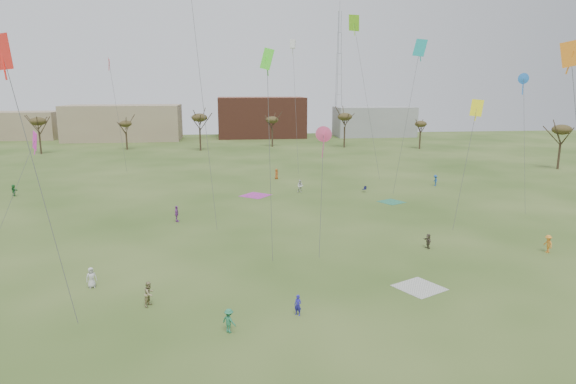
{
  "coord_description": "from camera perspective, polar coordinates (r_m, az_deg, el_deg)",
  "views": [
    {
      "loc": [
        -5.56,
        -33.25,
        15.21
      ],
      "look_at": [
        0.0,
        12.0,
        5.5
      ],
      "focal_mm": 30.97,
      "sensor_mm": 36.0,
      "label": 1
    }
  ],
  "objects": [
    {
      "name": "kites_aloft",
      "position": [
        64.2,
        0.55,
        16.04
      ],
      "size": [
        57.55,
        56.15,
        25.23
      ],
      "color": "red",
      "rests_on": "ground"
    },
    {
      "name": "blanket_olive",
      "position": [
        68.13,
        11.8,
        -1.13
      ],
      "size": [
        3.86,
        3.86,
        0.03
      ],
      "primitive_type": "cube",
      "rotation": [
        0.0,
        0.0,
        0.51
      ],
      "color": "#2D7D5B",
      "rests_on": "ground"
    },
    {
      "name": "tree_line",
      "position": [
        112.7,
        -5.66,
        7.83
      ],
      "size": [
        117.44,
        49.32,
        8.91
      ],
      "color": "#3A2B1E",
      "rests_on": "ground"
    },
    {
      "name": "camp_chair_right",
      "position": [
        73.79,
        8.73,
        0.19
      ],
      "size": [
        0.72,
        0.7,
        0.87
      ],
      "rotation": [
        0.0,
        0.0,
        5.21
      ],
      "color": "#141538",
      "rests_on": "ground"
    },
    {
      "name": "spectator_fore_b",
      "position": [
        37.04,
        -15.64,
        -11.18
      ],
      "size": [
        0.99,
        1.08,
        1.8
      ],
      "primitive_type": "imported",
      "rotation": [
        0.0,
        0.0,
        1.13
      ],
      "color": "tan",
      "rests_on": "ground"
    },
    {
      "name": "blanket_cream",
      "position": [
        40.29,
        14.85,
        -10.57
      ],
      "size": [
        4.23,
        4.23,
        0.03
      ],
      "primitive_type": "cube",
      "rotation": [
        0.0,
        0.0,
        0.47
      ],
      "color": "beige",
      "rests_on": "ground"
    },
    {
      "name": "flyer_mid_b",
      "position": [
        52.46,
        27.68,
        -5.29
      ],
      "size": [
        0.64,
        1.1,
        1.69
      ],
      "primitive_type": "imported",
      "rotation": [
        0.0,
        0.0,
        4.73
      ],
      "color": "orange",
      "rests_on": "ground"
    },
    {
      "name": "flyer_near_right",
      "position": [
        34.44,
        1.15,
        -12.86
      ],
      "size": [
        0.63,
        0.59,
        1.44
      ],
      "primitive_type": "imported",
      "rotation": [
        0.0,
        0.0,
        5.63
      ],
      "color": "#26229E",
      "rests_on": "ground"
    },
    {
      "name": "building_grey",
      "position": [
        158.32,
        9.83,
        7.97
      ],
      "size": [
        24.0,
        12.0,
        9.0
      ],
      "primitive_type": "cube",
      "color": "gray",
      "rests_on": "ground"
    },
    {
      "name": "flyer_near_center",
      "position": [
        32.43,
        -6.79,
        -14.46
      ],
      "size": [
        1.15,
        1.12,
        1.58
      ],
      "primitive_type": "imported",
      "rotation": [
        0.0,
        0.0,
        2.42
      ],
      "color": "#297B53",
      "rests_on": "ground"
    },
    {
      "name": "building_tan",
      "position": [
        151.49,
        -18.36,
        7.56
      ],
      "size": [
        32.0,
        14.0,
        10.0
      ],
      "primitive_type": "cube",
      "color": "#937F60",
      "rests_on": "ground"
    },
    {
      "name": "spectator_mid_d",
      "position": [
        58.24,
        -12.66,
        -2.46
      ],
      "size": [
        0.48,
        1.11,
        1.88
      ],
      "primitive_type": "imported",
      "rotation": [
        0.0,
        0.0,
        1.55
      ],
      "color": "purple",
      "rests_on": "ground"
    },
    {
      "name": "spectator_fore_c",
      "position": [
        49.57,
        15.78,
        -5.44
      ],
      "size": [
        0.51,
        1.36,
        1.44
      ],
      "primitive_type": "imported",
      "rotation": [
        0.0,
        0.0,
        4.78
      ],
      "color": "brown",
      "rests_on": "ground"
    },
    {
      "name": "spectator_mid_e",
      "position": [
        72.59,
        1.41,
        0.67
      ],
      "size": [
        1.11,
        1.0,
        1.85
      ],
      "primitive_type": "imported",
      "rotation": [
        0.0,
        0.0,
        5.87
      ],
      "color": "silver",
      "rests_on": "ground"
    },
    {
      "name": "flyer_far_a",
      "position": [
        80.22,
        -28.96,
        0.18
      ],
      "size": [
        1.5,
        1.36,
        1.66
      ],
      "primitive_type": "imported",
      "rotation": [
        0.0,
        0.0,
        2.45
      ],
      "color": "#287835",
      "rests_on": "ground"
    },
    {
      "name": "flyer_near_left",
      "position": [
        41.62,
        -21.65,
        -9.11
      ],
      "size": [
        0.93,
        0.81,
        1.61
      ],
      "primitive_type": "imported",
      "rotation": [
        0.0,
        0.0,
        0.45
      ],
      "color": "silver",
      "rests_on": "ground"
    },
    {
      "name": "flyer_far_b",
      "position": [
        83.26,
        -1.33,
        2.1
      ],
      "size": [
        0.85,
        0.99,
        1.72
      ],
      "primitive_type": "imported",
      "rotation": [
        0.0,
        0.0,
        1.14
      ],
      "color": "#B1521E",
      "rests_on": "ground"
    },
    {
      "name": "blanket_plum",
      "position": [
        70.8,
        -3.74,
        -0.41
      ],
      "size": [
        4.93,
        4.93,
        0.03
      ],
      "primitive_type": "cube",
      "rotation": [
        0.0,
        0.0,
        0.89
      ],
      "color": "#B638A3",
      "rests_on": "ground"
    },
    {
      "name": "radio_tower",
      "position": [
        162.24,
        5.82,
        13.38
      ],
      "size": [
        1.51,
        1.72,
        41.0
      ],
      "color": "#9EA3A8",
      "rests_on": "ground"
    },
    {
      "name": "flyer_far_c",
      "position": [
        80.73,
        16.55,
        1.29
      ],
      "size": [
        0.73,
        1.17,
        1.74
      ],
      "primitive_type": "imported",
      "rotation": [
        0.0,
        0.0,
        4.64
      ],
      "color": "#22529E",
      "rests_on": "ground"
    },
    {
      "name": "building_tan_west",
      "position": [
        166.62,
        -28.1,
        6.77
      ],
      "size": [
        20.0,
        12.0,
        8.0
      ],
      "primitive_type": "cube",
      "color": "#937F60",
      "rests_on": "ground"
    },
    {
      "name": "building_brick",
      "position": [
        153.89,
        -3.09,
        8.58
      ],
      "size": [
        26.0,
        16.0,
        12.0
      ],
      "primitive_type": "cube",
      "color": "brown",
      "rests_on": "ground"
    },
    {
      "name": "ground",
      "position": [
        36.98,
        2.32,
        -12.27
      ],
      "size": [
        260.0,
        260.0,
        0.0
      ],
      "primitive_type": "plane",
      "color": "#2C4816",
      "rests_on": "ground"
    }
  ]
}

